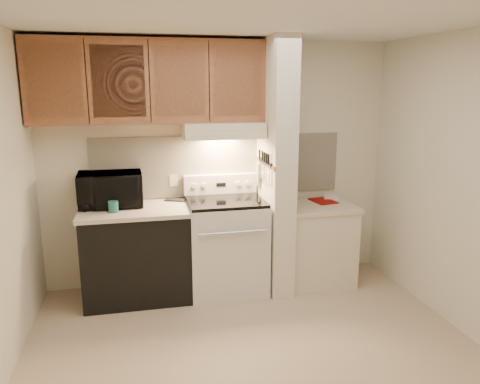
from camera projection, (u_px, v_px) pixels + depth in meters
name	position (u px, v px, depth m)	size (l,w,h in m)	color
floor	(253.00, 349.00, 3.73)	(3.60, 3.60, 0.00)	#C7AC8D
ceiling	(256.00, 18.00, 3.17)	(3.60, 3.60, 0.00)	white
wall_back	(219.00, 164.00, 4.87)	(3.60, 0.02, 2.50)	beige
wall_right	(467.00, 186.00, 3.83)	(0.02, 3.00, 2.50)	beige
backsplash	(219.00, 166.00, 4.87)	(2.60, 0.02, 0.63)	white
range_body	(226.00, 247.00, 4.72)	(0.76, 0.65, 0.92)	silver
oven_window	(232.00, 254.00, 4.41)	(0.50, 0.01, 0.30)	black
oven_handle	(233.00, 233.00, 4.33)	(0.02, 0.02, 0.65)	silver
cooktop	(226.00, 201.00, 4.62)	(0.74, 0.64, 0.03)	black
range_backguard	(220.00, 184.00, 4.86)	(0.76, 0.08, 0.20)	silver
range_display	(221.00, 185.00, 4.82)	(0.10, 0.01, 0.04)	black
range_knob_left_outer	(194.00, 186.00, 4.76)	(0.05, 0.05, 0.02)	silver
range_knob_left_inner	(204.00, 186.00, 4.78)	(0.05, 0.05, 0.02)	silver
range_knob_right_inner	(238.00, 184.00, 4.86)	(0.05, 0.05, 0.02)	silver
range_knob_right_outer	(247.00, 183.00, 4.88)	(0.05, 0.05, 0.02)	silver
dishwasher_front	(137.00, 255.00, 4.55)	(1.00, 0.63, 0.87)	black
left_countertop	(135.00, 210.00, 4.45)	(1.04, 0.67, 0.04)	beige
spoon_rest	(175.00, 200.00, 4.72)	(0.21, 0.07, 0.01)	black
teal_jar	(113.00, 207.00, 4.30)	(0.09, 0.09, 0.10)	#22625D
outlet	(174.00, 180.00, 4.78)	(0.08, 0.01, 0.12)	beige
microwave	(110.00, 189.00, 4.50)	(0.60, 0.40, 0.33)	black
partition_pillar	(276.00, 168.00, 4.65)	(0.22, 0.70, 2.50)	silver
pillar_trim	(265.00, 163.00, 4.61)	(0.01, 0.70, 0.04)	#925736
knife_strip	(265.00, 162.00, 4.56)	(0.02, 0.42, 0.04)	black
knife_blade_a	(269.00, 175.00, 4.42)	(0.01, 0.04, 0.16)	silver
knife_handle_a	(268.00, 159.00, 4.41)	(0.02, 0.02, 0.10)	black
knife_blade_b	(266.00, 175.00, 4.51)	(0.01, 0.04, 0.18)	silver
knife_handle_b	(267.00, 158.00, 4.46)	(0.02, 0.02, 0.10)	black
knife_blade_c	(264.00, 174.00, 4.60)	(0.01, 0.04, 0.20)	silver
knife_handle_c	(265.00, 157.00, 4.54)	(0.02, 0.02, 0.10)	black
knife_blade_d	(262.00, 171.00, 4.66)	(0.01, 0.04, 0.16)	silver
knife_handle_d	(262.00, 156.00, 4.61)	(0.02, 0.02, 0.10)	black
knife_blade_e	(260.00, 170.00, 4.74)	(0.01, 0.04, 0.18)	silver
knife_handle_e	(260.00, 154.00, 4.71)	(0.02, 0.02, 0.10)	black
oven_mitt	(258.00, 175.00, 4.80)	(0.03, 0.09, 0.22)	gray
right_cab_base	(316.00, 245.00, 4.94)	(0.70, 0.60, 0.81)	beige
right_countertop	(318.00, 206.00, 4.84)	(0.74, 0.64, 0.04)	beige
red_folder	(323.00, 201.00, 4.95)	(0.21, 0.29, 0.01)	#920D07
white_box	(331.00, 197.00, 5.05)	(0.15, 0.10, 0.04)	white
range_hood	(223.00, 130.00, 4.58)	(0.78, 0.44, 0.15)	beige
hood_lip	(227.00, 137.00, 4.39)	(0.78, 0.04, 0.06)	beige
upper_cabinets	(149.00, 82.00, 4.37)	(2.18, 0.33, 0.77)	#925736
cab_door_a	(54.00, 81.00, 4.05)	(0.46, 0.01, 0.63)	#925736
cab_gap_a	(87.00, 81.00, 4.11)	(0.01, 0.01, 0.73)	black
cab_door_b	(118.00, 81.00, 4.17)	(0.46, 0.01, 0.63)	#925736
cab_gap_b	(150.00, 82.00, 4.22)	(0.01, 0.01, 0.73)	black
cab_door_c	(180.00, 82.00, 4.28)	(0.46, 0.01, 0.63)	#925736
cab_gap_c	(209.00, 82.00, 4.34)	(0.01, 0.01, 0.73)	black
cab_door_d	(238.00, 82.00, 4.40)	(0.46, 0.01, 0.63)	#925736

